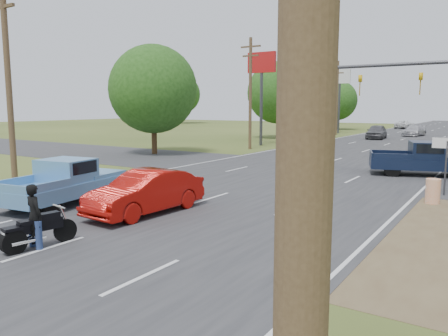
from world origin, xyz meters
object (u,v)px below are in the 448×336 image
Objects in this scene: distant_car_grey at (377,132)px; distant_car_silver at (414,131)px; motorcycle at (33,232)px; rider at (35,218)px; red_convertible at (146,192)px; distant_car_white at (405,125)px; navy_pickup at (427,159)px; blue_pickup at (67,181)px.

distant_car_grey is 1.00× the size of distant_car_silver.
motorcycle is 1.26× the size of rider.
distant_car_white is (-4.54, 71.62, -0.08)m from red_convertible.
distant_car_silver is 21.21m from distant_car_white.
distant_car_grey is (-2.43, 42.96, 0.08)m from red_convertible.
navy_pickup is (7.15, 15.16, 0.19)m from red_convertible.
distant_car_grey reaches higher than rider.
rider is 0.27× the size of navy_pickup.
distant_car_white is (-0.72, 72.05, -0.21)m from blue_pickup.
navy_pickup reaches higher than rider.
blue_pickup is at bearing -87.74° from distant_car_silver.
navy_pickup reaches higher than red_convertible.
red_convertible reaches higher than motorcycle.
blue_pickup is at bearing 143.44° from motorcycle.
blue_pickup is 19.06m from navy_pickup.
motorcycle is 0.38× the size of blue_pickup.
distant_car_grey is at bearing -102.82° from distant_car_silver.
motorcycle is 0.42× the size of distant_car_silver.
distant_car_white is at bearing 103.25° from motorcycle.
distant_car_silver is (0.26, 55.66, 0.25)m from motorcycle.
blue_pickup is at bearing -36.14° from rider.
distant_car_silver is at bearing 64.62° from distant_car_grey.
motorcycle is at bearing -36.69° from navy_pickup.
motorcycle is 47.69m from distant_car_grey.
motorcycle is at bearing 102.62° from distant_car_white.
rider reaches higher than red_convertible.
blue_pickup is (-4.04, 4.16, 0.06)m from rider.
red_convertible is 0.77× the size of navy_pickup.
distant_car_grey is 28.73m from distant_car_white.
red_convertible is 4.67m from motorcycle.
rider is 0.34× the size of distant_car_silver.
navy_pickup reaches higher than blue_pickup.
distant_car_white is at bearing 110.71° from distant_car_silver.
navy_pickup is (10.97, 15.59, 0.06)m from blue_pickup.
motorcycle is at bearing -92.34° from distant_car_grey.
rider is (0.22, -4.60, 0.07)m from red_convertible.
distant_car_white is at bearing 174.30° from navy_pickup.
distant_car_silver is (0.48, 51.00, -0.05)m from red_convertible.
navy_pickup is 57.66m from distant_car_white.
motorcycle is 0.37m from rider.
motorcycle is at bearing -54.67° from blue_pickup.
motorcycle is 0.42× the size of distant_car_white.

